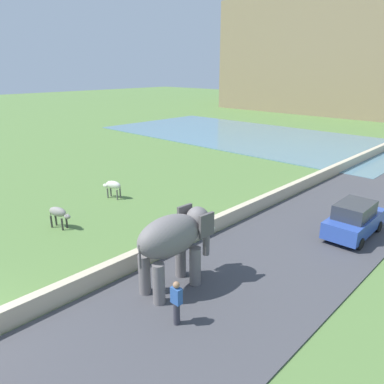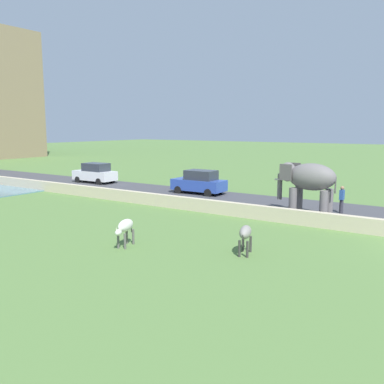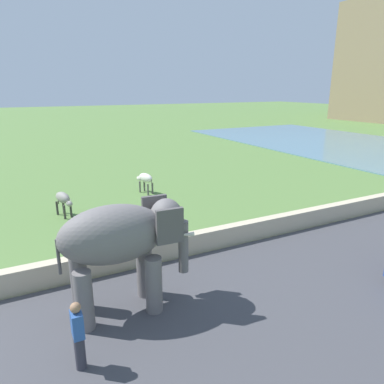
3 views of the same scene
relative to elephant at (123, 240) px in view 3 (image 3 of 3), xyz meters
name	(u,v)px [view 3 (image 3 of 3)]	position (x,y,z in m)	size (l,w,h in m)	color
barrier_wall	(343,210)	(-2.24, 10.84, -1.65)	(0.40, 110.00, 0.76)	beige
lake	(345,144)	(-17.44, 28.98, -2.00)	(36.00, 18.00, 0.08)	slate
elephant	(123,240)	(0.00, 0.00, 0.00)	(1.55, 3.50, 2.99)	slate
person_beside_elephant	(78,335)	(1.62, -1.48, -1.16)	(0.36, 0.22, 1.63)	#33333D
cow_grey	(63,199)	(-8.31, -0.37, -1.20)	(1.42, 0.74, 1.15)	gray
cow_white	(145,179)	(-10.19, 4.27, -1.20)	(1.42, 0.72, 1.15)	silver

